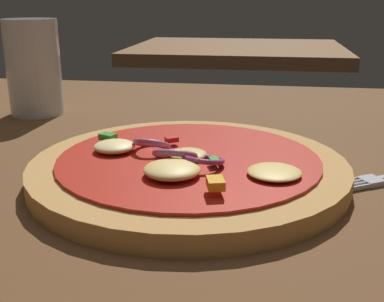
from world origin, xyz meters
The scene contains 4 objects.
dining_table centered at (0.00, 0.00, 0.02)m, with size 1.50×1.03×0.04m.
pizza centered at (-0.03, 0.02, 0.05)m, with size 0.29×0.29×0.04m.
beer_glass centered at (-0.29, 0.24, 0.10)m, with size 0.07×0.07×0.13m.
background_table centered at (-0.07, 1.25, 0.02)m, with size 0.69×0.57×0.04m.
Camera 1 is at (0.03, -0.39, 0.20)m, focal length 45.20 mm.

